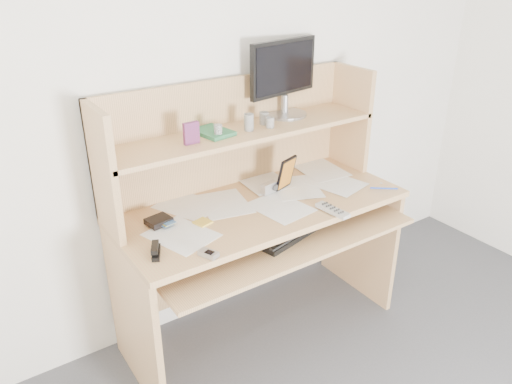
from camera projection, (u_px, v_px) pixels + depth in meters
back_wall at (225, 87)px, 2.41m from camera, size 3.60×0.04×2.50m
desk at (252, 208)px, 2.47m from camera, size 1.40×0.70×1.30m
paper_clutter at (262, 203)px, 2.38m from camera, size 1.32×0.54×0.01m
keyboard at (294, 226)px, 2.36m from camera, size 0.53×0.30×0.03m
tv_remote at (333, 210)px, 2.29m from camera, size 0.07×0.18×0.02m
flip_phone at (208, 253)px, 1.96m from camera, size 0.07×0.09×0.02m
stapler at (156, 250)px, 1.97m from camera, size 0.08×0.12×0.04m
wallet at (159, 221)px, 2.19m from camera, size 0.12×0.10×0.03m
sticky_note_pad at (203, 222)px, 2.21m from camera, size 0.08×0.08×0.01m
digital_camera at (269, 188)px, 2.47m from camera, size 0.09×0.05×0.05m
game_case at (286, 173)px, 2.49m from camera, size 0.12×0.05×0.17m
blue_pen at (384, 188)px, 2.52m from camera, size 0.11×0.09×0.01m
card_box at (191, 133)px, 2.15m from camera, size 0.07×0.02×0.10m
shelf_book at (213, 132)px, 2.29m from camera, size 0.16×0.20×0.02m
chip_stack_a at (264, 118)px, 2.41m from camera, size 0.05×0.05×0.06m
chip_stack_b at (218, 131)px, 2.23m from camera, size 0.04×0.04×0.06m
chip_stack_c at (270, 122)px, 2.37m from camera, size 0.05×0.05×0.05m
chip_stack_d at (249, 122)px, 2.32m from camera, size 0.06×0.06×0.08m
monitor at (284, 76)px, 2.49m from camera, size 0.43×0.22×0.37m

